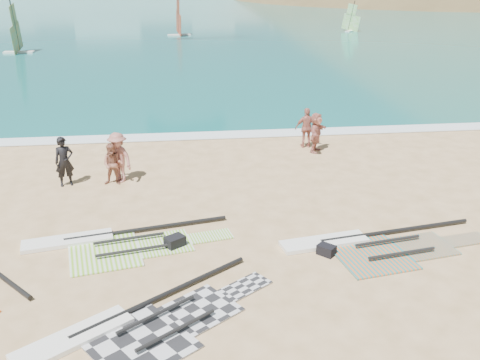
{
  "coord_description": "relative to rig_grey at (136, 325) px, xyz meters",
  "views": [
    {
      "loc": [
        -1.01,
        -12.24,
        7.52
      ],
      "look_at": [
        0.89,
        4.0,
        1.0
      ],
      "focal_mm": 40.0,
      "sensor_mm": 36.0,
      "label": 1
    }
  ],
  "objects": [
    {
      "name": "rig_grey",
      "position": [
        0.0,
        0.0,
        0.0
      ],
      "size": [
        5.95,
        4.6,
        0.2
      ],
      "rotation": [
        0.0,
        0.0,
        0.62
      ],
      "color": "#252528",
      "rests_on": "ground"
    },
    {
      "name": "beachgoer_mid",
      "position": [
        -1.16,
        9.01,
        0.9
      ],
      "size": [
        1.4,
        1.33,
        1.91
      ],
      "primitive_type": "imported",
      "rotation": [
        0.0,
        0.0,
        -0.7
      ],
      "color": "#9F6057",
      "rests_on": "ground"
    },
    {
      "name": "ground",
      "position": [
        2.18,
        2.12,
        -0.05
      ],
      "size": [
        300.0,
        300.0,
        0.0
      ],
      "primitive_type": "plane",
      "color": "#DBB180",
      "rests_on": "ground"
    },
    {
      "name": "surf_line",
      "position": [
        2.18,
        14.42,
        -0.05
      ],
      "size": [
        300.0,
        1.2,
        0.04
      ],
      "primitive_type": "cube",
      "color": "white",
      "rests_on": "ground"
    },
    {
      "name": "gear_bag_far",
      "position": [
        5.11,
        2.7,
        0.09
      ],
      "size": [
        0.58,
        0.58,
        0.29
      ],
      "primitive_type": "cube",
      "rotation": [
        0.0,
        0.0,
        -0.79
      ],
      "color": "black",
      "rests_on": "ground"
    },
    {
      "name": "rig_green",
      "position": [
        -0.94,
        4.0,
        -0.0
      ],
      "size": [
        6.21,
        3.02,
        0.2
      ],
      "rotation": [
        0.0,
        0.0,
        0.2
      ],
      "color": "#7DCC1C",
      "rests_on": "ground"
    },
    {
      "name": "rig_orange",
      "position": [
        6.51,
        3.0,
        -0.0
      ],
      "size": [
        6.23,
        2.89,
        0.2
      ],
      "rotation": [
        0.0,
        0.0,
        0.17
      ],
      "color": "orange",
      "rests_on": "ground"
    },
    {
      "name": "gear_bag_near",
      "position": [
        0.88,
        3.61,
        0.12
      ],
      "size": [
        0.66,
        0.63,
        0.34
      ],
      "primitive_type": "cube",
      "rotation": [
        0.0,
        0.0,
        0.6
      ],
      "color": "black",
      "rests_on": "ground"
    },
    {
      "name": "windsurfer_centre",
      "position": [
        1.56,
        55.07,
        1.33
      ],
      "size": [
        2.76,
        3.23,
        4.87
      ],
      "rotation": [
        0.0,
        0.0,
        0.17
      ],
      "color": "white",
      "rests_on": "ground"
    },
    {
      "name": "beachgoer_left",
      "position": [
        -1.34,
        8.74,
        0.73
      ],
      "size": [
        0.84,
        0.7,
        1.57
      ],
      "primitive_type": "imported",
      "rotation": [
        0.0,
        0.0,
        -0.14
      ],
      "color": "#995F4B",
      "rests_on": "ground"
    },
    {
      "name": "windsurfer_right",
      "position": [
        22.98,
        57.0,
        1.09
      ],
      "size": [
        1.93,
        1.93,
        3.74
      ],
      "rotation": [
        0.0,
        0.0,
        0.85
      ],
      "color": "white",
      "rests_on": "ground"
    },
    {
      "name": "beachgoer_back",
      "position": [
        6.77,
        12.24,
        0.85
      ],
      "size": [
        1.05,
        0.44,
        1.8
      ],
      "primitive_type": "imported",
      "rotation": [
        0.0,
        0.0,
        3.14
      ],
      "color": "#B56A5C",
      "rests_on": "ground"
    },
    {
      "name": "person_wetsuit",
      "position": [
        -3.08,
        8.84,
        0.88
      ],
      "size": [
        0.79,
        0.64,
        1.86
      ],
      "primitive_type": "imported",
      "rotation": [
        0.0,
        0.0,
        0.34
      ],
      "color": "black",
      "rests_on": "ground"
    },
    {
      "name": "beachgoer_right",
      "position": [
        7.02,
        11.58,
        0.82
      ],
      "size": [
        1.26,
        1.66,
        1.74
      ],
      "primitive_type": "imported",
      "rotation": [
        0.0,
        0.0,
        1.05
      ],
      "color": "#BC6F61",
      "rests_on": "ground"
    },
    {
      "name": "windsurfer_left",
      "position": [
        -13.57,
        42.99,
        1.35
      ],
      "size": [
        2.73,
        3.33,
        4.96
      ],
      "rotation": [
        0.0,
        0.0,
        -0.02
      ],
      "color": "white",
      "rests_on": "ground"
    }
  ]
}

